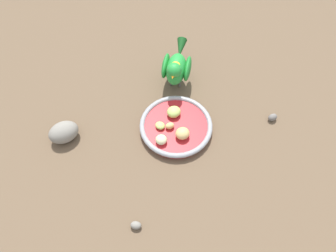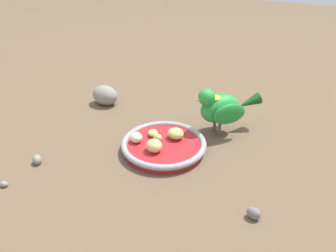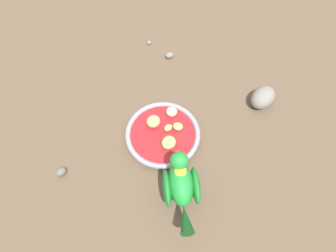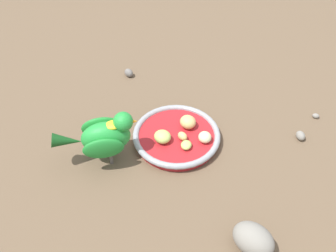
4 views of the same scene
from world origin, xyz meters
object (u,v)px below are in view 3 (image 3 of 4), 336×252
at_px(apple_piece_2, 153,121).
at_px(rock_large, 263,97).
at_px(apple_piece_3, 168,128).
at_px(pebble_0, 169,55).
at_px(parrot, 181,184).
at_px(apple_piece_1, 169,142).
at_px(pebble_1, 149,43).
at_px(apple_piece_4, 177,126).
at_px(apple_piece_0, 172,112).
at_px(feeding_bowl, 163,134).
at_px(pebble_2, 61,172).

relative_size(apple_piece_2, rock_large, 0.48).
relative_size(apple_piece_3, pebble_0, 0.95).
bearing_deg(rock_large, parrot, -1.97).
height_order(apple_piece_1, pebble_0, apple_piece_1).
bearing_deg(pebble_1, apple_piece_2, 43.85).
bearing_deg(pebble_0, pebble_1, -92.57).
height_order(apple_piece_4, pebble_1, apple_piece_4).
xyz_separation_m(apple_piece_0, parrot, (0.16, 0.15, 0.04)).
height_order(apple_piece_2, apple_piece_4, apple_piece_2).
bearing_deg(parrot, apple_piece_2, 14.42).
bearing_deg(pebble_0, feeding_bowl, 36.05).
bearing_deg(pebble_0, rock_large, 95.99).
bearing_deg(apple_piece_4, apple_piece_3, -33.51).
relative_size(apple_piece_2, pebble_1, 2.32).
height_order(apple_piece_0, pebble_0, apple_piece_0).
distance_m(feeding_bowl, apple_piece_1, 0.04).
xyz_separation_m(feeding_bowl, apple_piece_3, (-0.02, 0.00, 0.01)).
height_order(apple_piece_1, apple_piece_2, apple_piece_2).
bearing_deg(pebble_1, apple_piece_1, 49.25).
height_order(feeding_bowl, pebble_2, feeding_bowl).
bearing_deg(pebble_2, apple_piece_2, 160.18).
distance_m(apple_piece_3, apple_piece_4, 0.02).
bearing_deg(apple_piece_2, apple_piece_1, 73.16).
relative_size(apple_piece_1, apple_piece_3, 1.58).
bearing_deg(feeding_bowl, pebble_0, -143.95).
relative_size(apple_piece_0, apple_piece_3, 1.25).
distance_m(apple_piece_4, parrot, 0.18).
xyz_separation_m(apple_piece_0, apple_piece_2, (0.06, -0.02, 0.00)).
bearing_deg(apple_piece_2, rock_large, 144.61).
distance_m(feeding_bowl, apple_piece_4, 0.04).
bearing_deg(apple_piece_1, rock_large, 158.05).
xyz_separation_m(apple_piece_0, apple_piece_4, (0.02, 0.04, -0.00)).
xyz_separation_m(apple_piece_2, pebble_0, (-0.23, -0.13, -0.02)).
distance_m(apple_piece_4, pebble_0, 0.27).
height_order(apple_piece_1, rock_large, rock_large).
relative_size(apple_piece_0, pebble_2, 1.15).
bearing_deg(pebble_2, pebble_0, -175.04).
xyz_separation_m(apple_piece_2, pebble_1, (-0.23, -0.22, -0.03)).
bearing_deg(pebble_1, rock_large, 94.10).
distance_m(apple_piece_0, apple_piece_4, 0.04).
relative_size(apple_piece_1, pebble_2, 1.45).
xyz_separation_m(apple_piece_0, pebble_2, (0.30, -0.11, -0.02)).
xyz_separation_m(rock_large, pebble_0, (0.03, -0.31, -0.02)).
xyz_separation_m(apple_piece_0, pebble_1, (-0.17, -0.24, -0.02)).
relative_size(apple_piece_0, apple_piece_4, 1.13).
relative_size(feeding_bowl, apple_piece_1, 5.18).
xyz_separation_m(pebble_1, pebble_2, (0.48, 0.13, 0.01)).
bearing_deg(apple_piece_0, parrot, 44.76).
xyz_separation_m(apple_piece_4, rock_large, (-0.23, 0.13, 0.00)).
bearing_deg(apple_piece_0, apple_piece_2, -17.00).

